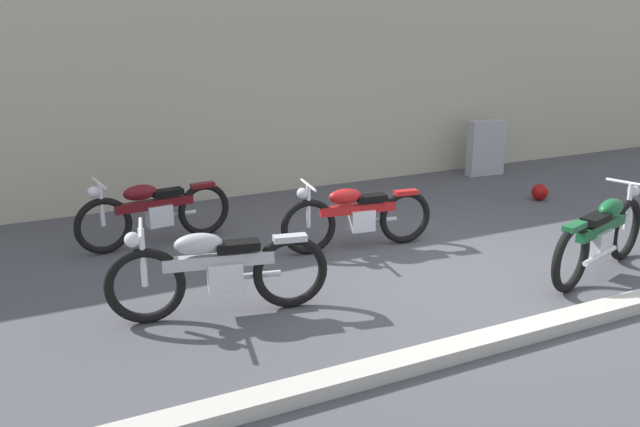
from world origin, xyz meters
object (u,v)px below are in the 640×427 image
object	(u,v)px
stone_marker	(486,148)
motorcycle_maroon	(154,211)
motorcycle_red	(357,216)
helmet	(540,192)
motorcycle_silver	(218,270)
motorcycle_green	(602,235)

from	to	relation	value
stone_marker	motorcycle_maroon	world-z (taller)	stone_marker
motorcycle_red	stone_marker	bearing A→B (deg)	-141.23
motorcycle_red	helmet	bearing A→B (deg)	-161.74
helmet	stone_marker	bearing A→B (deg)	78.81
stone_marker	motorcycle_maroon	xyz separation A→B (m)	(-6.06, -1.13, -0.06)
motorcycle_maroon	motorcycle_silver	bearing A→B (deg)	85.65
motorcycle_green	motorcycle_red	world-z (taller)	motorcycle_green
helmet	motorcycle_silver	distance (m)	5.91
motorcycle_red	motorcycle_maroon	size ratio (longest dim) A/B	0.98
motorcycle_maroon	stone_marker	bearing A→B (deg)	-175.84
stone_marker	helmet	bearing A→B (deg)	-101.19
motorcycle_red	motorcycle_silver	world-z (taller)	motorcycle_silver
helmet	motorcycle_green	xyz separation A→B (m)	(-1.61, -2.55, 0.32)
helmet	motorcycle_red	distance (m)	3.66
stone_marker	motorcycle_maroon	distance (m)	6.17
stone_marker	motorcycle_green	distance (m)	4.67
motorcycle_silver	motorcycle_maroon	size ratio (longest dim) A/B	1.05
motorcycle_silver	motorcycle_maroon	bearing A→B (deg)	-76.49
motorcycle_red	motorcycle_silver	bearing A→B (deg)	34.42
motorcycle_red	motorcycle_silver	xyz separation A→B (m)	(-2.06, -1.04, 0.03)
stone_marker	helmet	xyz separation A→B (m)	(-0.34, -1.69, -0.35)
motorcycle_silver	motorcycle_maroon	distance (m)	2.28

